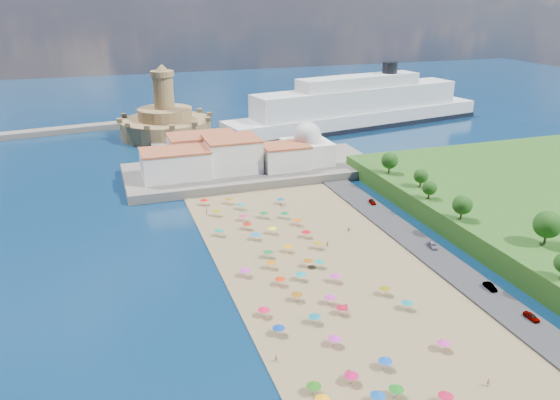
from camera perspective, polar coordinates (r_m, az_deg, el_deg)
name	(u,v)px	position (r m, az deg, el deg)	size (l,w,h in m)	color
ground	(298,269)	(130.17, 1.88, -7.22)	(700.00, 700.00, 0.00)	#071938
terrace	(253,170)	(196.67, -2.84, 3.15)	(90.00, 36.00, 3.00)	#59544C
jetty	(177,151)	(225.41, -10.73, 5.04)	(18.00, 70.00, 2.40)	#59544C
waterfront_buildings	(216,156)	(192.44, -6.68, 4.62)	(57.00, 29.00, 11.00)	silver
domed_building	(307,147)	(198.90, 2.85, 5.60)	(16.00, 16.00, 15.00)	silver
fortress	(166,122)	(252.98, -11.85, 7.96)	(40.00, 40.00, 32.40)	#977C4B
cruise_ship	(358,109)	(269.17, 8.13, 9.43)	(138.50, 44.13, 29.93)	black
beach_parasols	(310,284)	(119.86, 3.14, -8.72)	(31.11, 116.01, 2.20)	gray
beachgoers	(314,276)	(124.94, 3.56, -7.95)	(37.23, 97.94, 1.88)	tan
parked_cars	(444,253)	(140.59, 16.72, -5.33)	(2.27, 70.60, 1.25)	gray
hillside_trees	(501,217)	(143.30, 22.11, -1.63)	(15.33, 105.58, 8.30)	#382314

